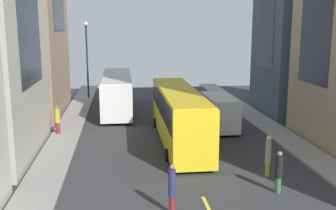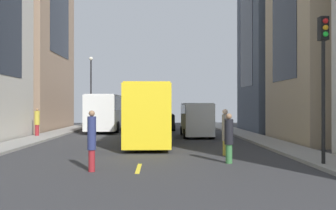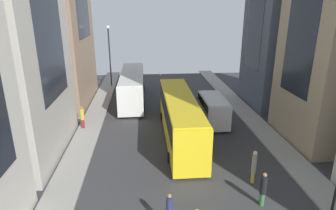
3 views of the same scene
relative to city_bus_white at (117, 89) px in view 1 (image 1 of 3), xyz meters
name	(u,v)px [view 1 (image 1 of 3)]	position (x,y,z in m)	size (l,w,h in m)	color
ground_plane	(169,127)	(4.08, -6.84, -2.01)	(41.54, 41.54, 0.00)	#333335
sidewalk_west	(68,130)	(-3.66, -6.84, -1.93)	(2.07, 44.00, 0.15)	gray
sidewalk_east	(265,124)	(11.81, -6.84, -1.93)	(2.07, 44.00, 0.15)	gray
lane_stripe_1	(207,206)	(4.08, -20.84, -2.00)	(0.16, 2.00, 0.01)	yellow
lane_stripe_2	(183,156)	(4.08, -13.84, -2.00)	(0.16, 2.00, 0.01)	yellow
lane_stripe_3	(169,127)	(4.08, -6.84, -2.00)	(0.16, 2.00, 0.01)	yellow
lane_stripe_4	(160,109)	(4.08, 0.16, -2.00)	(0.16, 2.00, 0.01)	yellow
lane_stripe_5	(154,96)	(4.08, 7.16, -2.00)	(0.16, 2.00, 0.01)	yellow
lane_stripe_6	(150,87)	(4.08, 14.16, -2.00)	(0.16, 2.00, 0.01)	yellow
building_east_2	(310,9)	(16.99, -2.70, 7.23)	(7.97, 7.37, 18.49)	#4C5666
city_bus_white	(117,89)	(0.00, 0.00, 0.00)	(2.80, 12.39, 3.35)	silver
streetcar_yellow	(179,111)	(4.25, -10.65, 0.12)	(2.70, 13.00, 3.59)	yellow
delivery_van_white	(219,110)	(7.79, -7.77, -0.50)	(2.25, 5.03, 2.58)	white
car_black_0	(176,101)	(5.45, -0.52, -1.08)	(2.07, 4.13, 1.57)	black
pedestrian_walking_far	(279,171)	(7.74, -19.78, -0.92)	(0.36, 0.36, 2.06)	#336B38
pedestrian_crossing_near	(172,188)	(2.42, -21.38, -0.83)	(0.31, 0.31, 2.20)	maroon
pedestrian_waiting_curb	(57,119)	(-4.20, -8.18, -0.78)	(0.38, 0.38, 2.05)	maroon
pedestrian_crossing_mid	(268,154)	(8.02, -17.61, -0.81)	(0.30, 0.30, 2.22)	gold
streetlamp_near	(87,52)	(-3.12, 6.64, 3.00)	(0.44, 0.44, 8.07)	black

